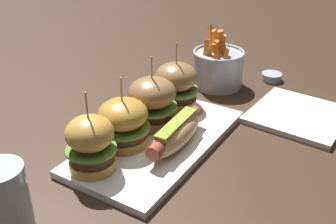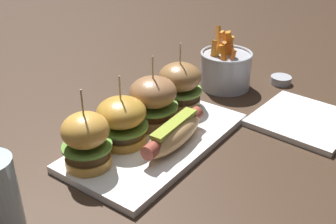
{
  "view_description": "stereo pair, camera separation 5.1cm",
  "coord_description": "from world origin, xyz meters",
  "px_view_note": "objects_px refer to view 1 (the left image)",
  "views": [
    {
      "loc": [
        -0.56,
        -0.37,
        0.43
      ],
      "look_at": [
        0.04,
        0.0,
        0.05
      ],
      "focal_mm": 44.45,
      "sensor_mm": 36.0,
      "label": 1
    },
    {
      "loc": [
        -0.53,
        -0.41,
        0.43
      ],
      "look_at": [
        0.04,
        0.0,
        0.05
      ],
      "focal_mm": 44.45,
      "sensor_mm": 36.0,
      "label": 2
    }
  ],
  "objects_px": {
    "slider_center_left": "(123,122)",
    "hot_dog": "(178,132)",
    "water_glass": "(6,208)",
    "platter_main": "(158,141)",
    "fries_bucket": "(218,67)",
    "slider_far_left": "(91,143)",
    "side_plate": "(299,115)",
    "slider_far_right": "(176,84)",
    "slider_center_right": "(152,101)",
    "sauce_ramekin": "(272,77)"
  },
  "relations": [
    {
      "from": "slider_far_left",
      "to": "side_plate",
      "type": "xyz_separation_m",
      "value": [
        0.39,
        -0.24,
        -0.06
      ]
    },
    {
      "from": "slider_far_left",
      "to": "side_plate",
      "type": "height_order",
      "value": "slider_far_left"
    },
    {
      "from": "slider_far_left",
      "to": "slider_far_right",
      "type": "xyz_separation_m",
      "value": [
        0.28,
        -0.0,
        -0.0
      ]
    },
    {
      "from": "sauce_ramekin",
      "to": "fries_bucket",
      "type": "bearing_deg",
      "value": 133.08
    },
    {
      "from": "sauce_ramekin",
      "to": "slider_far_right",
      "type": "bearing_deg",
      "value": 155.46
    },
    {
      "from": "platter_main",
      "to": "side_plate",
      "type": "xyz_separation_m",
      "value": [
        0.25,
        -0.2,
        -0.0
      ]
    },
    {
      "from": "platter_main",
      "to": "hot_dog",
      "type": "height_order",
      "value": "hot_dog"
    },
    {
      "from": "slider_far_left",
      "to": "side_plate",
      "type": "bearing_deg",
      "value": -31.99
    },
    {
      "from": "slider_center_right",
      "to": "side_plate",
      "type": "relative_size",
      "value": 0.77
    },
    {
      "from": "fries_bucket",
      "to": "water_glass",
      "type": "relative_size",
      "value": 1.13
    },
    {
      "from": "side_plate",
      "to": "slider_far_right",
      "type": "bearing_deg",
      "value": 114.55
    },
    {
      "from": "slider_far_right",
      "to": "water_glass",
      "type": "relative_size",
      "value": 1.12
    },
    {
      "from": "fries_bucket",
      "to": "sauce_ramekin",
      "type": "xyz_separation_m",
      "value": [
        0.1,
        -0.11,
        -0.04
      ]
    },
    {
      "from": "slider_far_left",
      "to": "slider_center_right",
      "type": "xyz_separation_m",
      "value": [
        0.18,
        -0.0,
        0.0
      ]
    },
    {
      "from": "sauce_ramekin",
      "to": "water_glass",
      "type": "distance_m",
      "value": 0.74
    },
    {
      "from": "slider_center_left",
      "to": "hot_dog",
      "type": "bearing_deg",
      "value": -58.3
    },
    {
      "from": "slider_center_left",
      "to": "slider_far_right",
      "type": "relative_size",
      "value": 0.94
    },
    {
      "from": "slider_center_right",
      "to": "water_glass",
      "type": "relative_size",
      "value": 1.13
    },
    {
      "from": "platter_main",
      "to": "slider_far_left",
      "type": "height_order",
      "value": "slider_far_left"
    },
    {
      "from": "fries_bucket",
      "to": "side_plate",
      "type": "relative_size",
      "value": 0.77
    },
    {
      "from": "slider_far_right",
      "to": "side_plate",
      "type": "relative_size",
      "value": 0.76
    },
    {
      "from": "hot_dog",
      "to": "fries_bucket",
      "type": "distance_m",
      "value": 0.31
    },
    {
      "from": "platter_main",
      "to": "slider_center_left",
      "type": "height_order",
      "value": "slider_center_left"
    },
    {
      "from": "slider_far_left",
      "to": "slider_center_right",
      "type": "height_order",
      "value": "same"
    },
    {
      "from": "side_plate",
      "to": "water_glass",
      "type": "relative_size",
      "value": 1.47
    },
    {
      "from": "slider_far_right",
      "to": "side_plate",
      "type": "height_order",
      "value": "slider_far_right"
    },
    {
      "from": "platter_main",
      "to": "fries_bucket",
      "type": "bearing_deg",
      "value": 4.48
    },
    {
      "from": "platter_main",
      "to": "water_glass",
      "type": "relative_size",
      "value": 2.89
    },
    {
      "from": "slider_center_left",
      "to": "slider_center_right",
      "type": "bearing_deg",
      "value": -2.71
    },
    {
      "from": "hot_dog",
      "to": "sauce_ramekin",
      "type": "distance_m",
      "value": 0.41
    },
    {
      "from": "sauce_ramekin",
      "to": "side_plate",
      "type": "relative_size",
      "value": 0.27
    },
    {
      "from": "side_plate",
      "to": "water_glass",
      "type": "distance_m",
      "value": 0.61
    },
    {
      "from": "slider_center_right",
      "to": "fries_bucket",
      "type": "height_order",
      "value": "slider_center_right"
    },
    {
      "from": "slider_center_right",
      "to": "hot_dog",
      "type": "bearing_deg",
      "value": -114.67
    },
    {
      "from": "sauce_ramekin",
      "to": "hot_dog",
      "type": "bearing_deg",
      "value": 174.19
    },
    {
      "from": "slider_far_right",
      "to": "sauce_ramekin",
      "type": "xyz_separation_m",
      "value": [
        0.27,
        -0.12,
        -0.05
      ]
    },
    {
      "from": "slider_center_left",
      "to": "sauce_ramekin",
      "type": "height_order",
      "value": "slider_center_left"
    },
    {
      "from": "slider_center_left",
      "to": "side_plate",
      "type": "height_order",
      "value": "slider_center_left"
    },
    {
      "from": "slider_center_left",
      "to": "water_glass",
      "type": "distance_m",
      "value": 0.27
    },
    {
      "from": "hot_dog",
      "to": "slider_center_right",
      "type": "bearing_deg",
      "value": 65.33
    },
    {
      "from": "platter_main",
      "to": "slider_center_left",
      "type": "xyz_separation_m",
      "value": [
        -0.05,
        0.04,
        0.05
      ]
    },
    {
      "from": "hot_dog",
      "to": "slider_far_right",
      "type": "distance_m",
      "value": 0.16
    },
    {
      "from": "fries_bucket",
      "to": "water_glass",
      "type": "bearing_deg",
      "value": 179.36
    },
    {
      "from": "hot_dog",
      "to": "water_glass",
      "type": "height_order",
      "value": "water_glass"
    },
    {
      "from": "fries_bucket",
      "to": "slider_far_left",
      "type": "bearing_deg",
      "value": 177.75
    },
    {
      "from": "platter_main",
      "to": "slider_far_right",
      "type": "distance_m",
      "value": 0.15
    },
    {
      "from": "fries_bucket",
      "to": "water_glass",
      "type": "distance_m",
      "value": 0.63
    },
    {
      "from": "platter_main",
      "to": "slider_center_left",
      "type": "bearing_deg",
      "value": 137.38
    },
    {
      "from": "fries_bucket",
      "to": "side_plate",
      "type": "distance_m",
      "value": 0.24
    },
    {
      "from": "slider_center_right",
      "to": "side_plate",
      "type": "distance_m",
      "value": 0.32
    }
  ]
}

